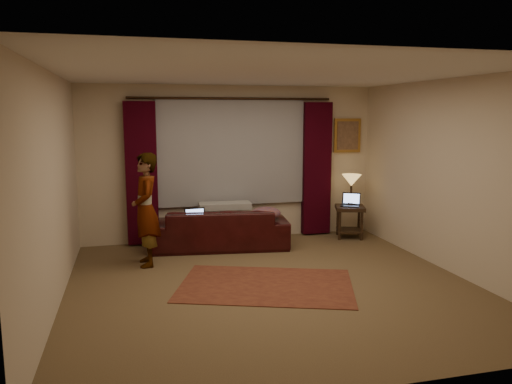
% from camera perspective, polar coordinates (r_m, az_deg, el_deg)
% --- Properties ---
extents(floor, '(5.00, 5.00, 0.01)m').
position_cam_1_polar(floor, '(6.38, 1.82, -10.63)').
color(floor, brown).
rests_on(floor, ground).
extents(ceiling, '(5.00, 5.00, 0.02)m').
position_cam_1_polar(ceiling, '(6.03, 1.94, 13.39)').
color(ceiling, silver).
rests_on(ceiling, ground).
extents(wall_back, '(5.00, 0.02, 2.60)m').
position_cam_1_polar(wall_back, '(8.48, -2.82, 3.29)').
color(wall_back, beige).
rests_on(wall_back, ground).
extents(wall_front, '(5.00, 0.02, 2.60)m').
position_cam_1_polar(wall_front, '(3.77, 12.51, -3.98)').
color(wall_front, beige).
rests_on(wall_front, ground).
extents(wall_left, '(0.02, 5.00, 2.60)m').
position_cam_1_polar(wall_left, '(5.89, -22.17, 0.17)').
color(wall_left, beige).
rests_on(wall_left, ground).
extents(wall_right, '(0.02, 5.00, 2.60)m').
position_cam_1_polar(wall_right, '(7.17, 21.44, 1.66)').
color(wall_right, beige).
rests_on(wall_right, ground).
extents(sheer_curtain, '(2.50, 0.05, 1.80)m').
position_cam_1_polar(sheer_curtain, '(8.41, -2.75, 4.61)').
color(sheer_curtain, gray).
rests_on(sheer_curtain, wall_back).
extents(drape_left, '(0.50, 0.14, 2.30)m').
position_cam_1_polar(drape_left, '(8.22, -12.97, 2.06)').
color(drape_left, black).
rests_on(drape_left, floor).
extents(drape_right, '(0.50, 0.14, 2.30)m').
position_cam_1_polar(drape_right, '(8.81, 6.94, 2.66)').
color(drape_right, black).
rests_on(drape_right, floor).
extents(curtain_rod, '(0.04, 0.04, 3.40)m').
position_cam_1_polar(curtain_rod, '(8.34, -2.73, 10.63)').
color(curtain_rod, black).
rests_on(curtain_rod, wall_back).
extents(picture_frame, '(0.50, 0.04, 0.60)m').
position_cam_1_polar(picture_frame, '(9.08, 10.38, 6.37)').
color(picture_frame, '#B07E35').
rests_on(picture_frame, wall_back).
extents(sofa, '(2.27, 1.20, 0.88)m').
position_cam_1_polar(sofa, '(8.01, -4.20, -3.30)').
color(sofa, black).
rests_on(sofa, floor).
extents(throw_blanket, '(0.86, 0.39, 0.10)m').
position_cam_1_polar(throw_blanket, '(8.13, -3.60, 0.09)').
color(throw_blanket, '#A09E99').
rests_on(throw_blanket, sofa).
extents(clothing_pile, '(0.54, 0.44, 0.21)m').
position_cam_1_polar(clothing_pile, '(7.99, 1.10, -2.54)').
color(clothing_pile, brown).
rests_on(clothing_pile, sofa).
extents(laptop_sofa, '(0.34, 0.37, 0.23)m').
position_cam_1_polar(laptop_sofa, '(7.76, -6.82, -2.86)').
color(laptop_sofa, black).
rests_on(laptop_sofa, sofa).
extents(area_rug, '(2.50, 2.07, 0.01)m').
position_cam_1_polar(area_rug, '(6.36, 1.16, -10.58)').
color(area_rug, brown).
rests_on(area_rug, floor).
extents(end_table, '(0.61, 0.61, 0.56)m').
position_cam_1_polar(end_table, '(8.81, 10.64, -3.36)').
color(end_table, black).
rests_on(end_table, floor).
extents(tiffany_lamp, '(0.46, 0.46, 0.54)m').
position_cam_1_polar(tiffany_lamp, '(8.83, 10.83, 0.26)').
color(tiffany_lamp, '#A3772E').
rests_on(tiffany_lamp, end_table).
extents(laptop_table, '(0.44, 0.45, 0.22)m').
position_cam_1_polar(laptop_table, '(8.71, 10.73, -0.89)').
color(laptop_table, black).
rests_on(laptop_table, end_table).
extents(person, '(0.50, 0.50, 1.60)m').
position_cam_1_polar(person, '(7.16, -12.48, -2.00)').
color(person, '#A09E99').
rests_on(person, floor).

